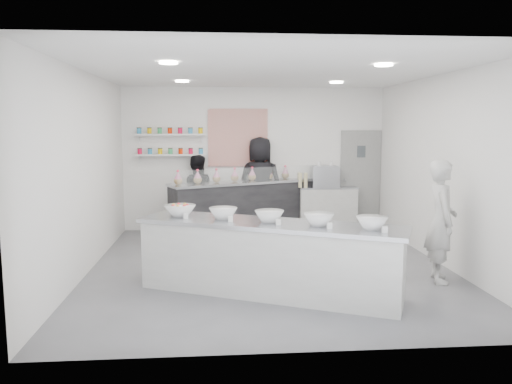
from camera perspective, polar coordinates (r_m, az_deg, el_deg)
floor at (r=7.90m, az=1.50°, el=-8.54°), size 6.00×6.00×0.00m
ceiling at (r=7.64m, az=1.58°, el=13.65°), size 6.00×6.00×0.00m
back_wall at (r=10.60m, az=-0.19°, el=3.80°), size 5.50×0.00×5.50m
left_wall at (r=7.82m, az=-18.93°, el=2.10°), size 0.00×6.00×6.00m
right_wall at (r=8.37m, az=20.61°, el=2.35°), size 0.00×6.00×6.00m
back_door at (r=11.03m, az=11.83°, el=1.43°), size 0.88×0.04×2.10m
pattern_panel at (r=10.54m, az=-2.09°, el=6.22°), size 1.25×0.03×1.20m
jar_shelf_lower at (r=10.51m, az=-9.73°, el=4.20°), size 1.45×0.22×0.04m
jar_shelf_upper at (r=10.49m, az=-9.78°, el=6.49°), size 1.45×0.22×0.04m
preserve_jars at (r=10.48m, az=-9.78°, el=5.73°), size 1.45×0.10×0.56m
downlight_0 at (r=6.63m, az=-9.97°, el=14.32°), size 0.24×0.24×0.02m
downlight_1 at (r=6.96m, az=14.39°, el=13.86°), size 0.24×0.24×0.02m
downlight_2 at (r=9.20m, az=-8.44°, el=12.39°), size 0.24×0.24×0.02m
downlight_3 at (r=9.45m, az=9.18°, el=12.24°), size 0.24×0.24×0.02m
prep_counter at (r=6.56m, az=1.52°, el=-7.56°), size 3.51×2.18×0.95m
back_bar at (r=10.31m, az=-0.44°, el=-1.68°), size 3.44×2.01×1.08m
sneeze_guard at (r=9.95m, az=0.39°, el=1.99°), size 3.14×1.42×0.29m
espresso_ledge at (r=10.73m, az=8.19°, el=-1.84°), size 1.23×0.39×0.91m
espresso_machine at (r=10.63m, az=7.86°, el=1.73°), size 0.57×0.39×0.43m
cup_stacks at (r=10.54m, az=5.33°, el=1.38°), size 0.24×0.24×0.31m
prep_bowls at (r=6.44m, az=1.53°, el=-2.79°), size 2.91×1.68×0.15m
label_cards at (r=6.02m, az=4.02°, el=-3.92°), size 2.66×0.04×0.07m
cookie_bags at (r=10.22m, az=-0.44°, el=2.09°), size 3.13×1.52×0.28m
woman_prep at (r=7.47m, az=20.40°, el=-3.13°), size 0.54×0.70×1.73m
staff_left at (r=10.50m, az=-6.84°, el=-0.12°), size 0.82×0.66×1.60m
staff_right at (r=10.51m, az=0.46°, el=0.96°), size 1.12×0.92×1.98m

